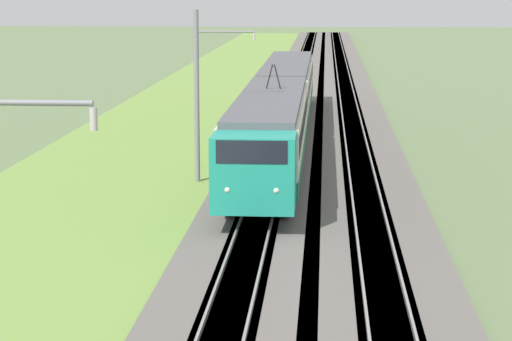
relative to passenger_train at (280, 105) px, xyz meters
The scene contains 7 objects.
ballast_main 4.12m from the passenger_train, ahead, with size 240.00×4.40×0.30m.
ballast_adjacent 5.67m from the passenger_train, 47.81° to the right, with size 240.00×4.40×0.30m.
track_main 4.11m from the passenger_train, ahead, with size 240.00×1.57×0.45m.
track_adjacent 5.67m from the passenger_train, 47.81° to the right, with size 240.00×1.57×0.45m.
grass_verge 8.21m from the passenger_train, 63.43° to the left, with size 240.00×9.85×0.12m.
passenger_train is the anchor object (origin of this frame).
catenary_mast_mid 10.20m from the passenger_train, 162.85° to the left, with size 0.22×2.56×7.31m.
Camera 1 is at (-4.29, -2.30, 8.28)m, focal length 70.00 mm.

